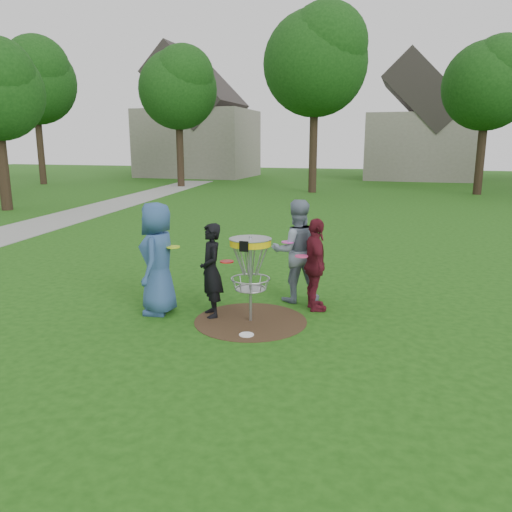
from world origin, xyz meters
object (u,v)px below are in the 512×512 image
(player_grey, at_px, (296,251))
(player_maroon, at_px, (315,265))
(player_black, at_px, (211,271))
(disc_golf_basket, at_px, (250,259))
(player_blue, at_px, (158,259))

(player_grey, bearing_deg, player_maroon, 111.76)
(player_black, xyz_separation_m, disc_golf_basket, (0.68, -0.06, 0.25))
(player_black, distance_m, player_maroon, 1.75)
(player_maroon, bearing_deg, player_grey, 23.09)
(player_grey, bearing_deg, player_blue, 8.66)
(player_blue, xyz_separation_m, disc_golf_basket, (1.58, 0.04, 0.09))
(player_blue, bearing_deg, player_grey, 110.65)
(player_blue, relative_size, disc_golf_basket, 1.34)
(player_black, relative_size, disc_golf_basket, 1.11)
(player_black, distance_m, disc_golf_basket, 0.73)
(player_grey, bearing_deg, player_black, 22.69)
(disc_golf_basket, bearing_deg, player_grey, 70.11)
(player_blue, bearing_deg, player_black, 84.27)
(player_blue, xyz_separation_m, player_grey, (2.04, 1.30, -0.01))
(player_blue, relative_size, player_black, 1.21)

